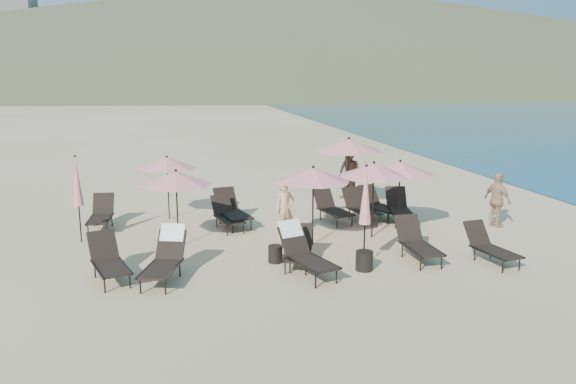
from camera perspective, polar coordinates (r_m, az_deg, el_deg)
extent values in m
plane|color=#D6BA8C|center=(13.88, 4.95, -7.28)|extent=(800.00, 800.00, 0.00)
cone|color=brown|center=(319.83, 0.15, 15.92)|extent=(690.00, 690.00, 55.00)
cone|color=brown|center=(393.73, 18.58, 12.87)|extent=(280.00, 280.00, 32.00)
cube|color=beige|center=(266.67, -26.68, 14.78)|extent=(22.00, 18.00, 48.00)
cube|color=beige|center=(325.52, -19.22, 13.71)|extent=(18.00, 16.00, 38.00)
cube|color=black|center=(13.07, -17.49, -7.36)|extent=(0.98, 1.35, 0.05)
cube|color=black|center=(13.75, -18.29, -5.16)|extent=(0.74, 0.63, 0.63)
cylinder|color=black|center=(12.62, -18.13, -8.99)|extent=(0.04, 0.04, 0.35)
cylinder|color=black|center=(13.59, -19.02, -7.55)|extent=(0.04, 0.04, 0.35)
cylinder|color=black|center=(12.72, -15.77, -8.68)|extent=(0.04, 0.04, 0.35)
cylinder|color=black|center=(13.68, -16.84, -7.27)|extent=(0.04, 0.04, 0.35)
cube|color=black|center=(13.07, -18.85, -7.42)|extent=(0.46, 1.32, 0.04)
cube|color=black|center=(13.18, -16.24, -7.09)|extent=(0.46, 1.32, 0.04)
cube|color=black|center=(12.67, -12.86, -7.68)|extent=(0.98, 1.38, 0.05)
cube|color=black|center=(13.34, -11.80, -5.26)|extent=(0.75, 0.64, 0.64)
cylinder|color=black|center=(12.36, -14.78, -9.20)|extent=(0.04, 0.04, 0.35)
cylinder|color=black|center=(13.31, -13.20, -7.59)|extent=(0.04, 0.04, 0.35)
cylinder|color=black|center=(12.19, -12.35, -9.38)|extent=(0.04, 0.04, 0.35)
cylinder|color=black|center=(13.15, -10.94, -7.73)|extent=(0.04, 0.04, 0.35)
cube|color=black|center=(12.81, -14.12, -7.47)|extent=(0.45, 1.36, 0.04)
cube|color=black|center=(12.62, -11.43, -7.64)|extent=(0.45, 1.36, 0.04)
cube|color=white|center=(13.40, -11.66, -4.06)|extent=(0.62, 0.44, 0.39)
cube|color=black|center=(12.76, 2.57, -7.22)|extent=(1.03, 1.41, 0.05)
cube|color=black|center=(13.35, 0.59, -4.93)|extent=(0.78, 0.67, 0.65)
cylinder|color=black|center=(12.27, 2.82, -8.96)|extent=(0.04, 0.04, 0.36)
cylinder|color=black|center=(13.13, 0.21, -7.52)|extent=(0.04, 0.04, 0.36)
cylinder|color=black|center=(12.56, 4.95, -8.49)|extent=(0.04, 0.04, 0.36)
cylinder|color=black|center=(13.41, 2.25, -7.12)|extent=(0.04, 0.04, 0.36)
cube|color=black|center=(12.64, 1.22, -7.35)|extent=(0.50, 1.36, 0.04)
cube|color=black|center=(12.96, 3.63, -6.87)|extent=(0.50, 1.36, 0.04)
cube|color=white|center=(13.41, 0.26, -3.75)|extent=(0.64, 0.47, 0.39)
cube|color=black|center=(13.42, 0.98, -6.45)|extent=(0.89, 1.23, 0.05)
cube|color=black|center=(14.04, 1.30, -4.45)|extent=(0.67, 0.58, 0.57)
cylinder|color=black|center=(13.07, -0.30, -7.73)|extent=(0.03, 0.03, 0.31)
cylinder|color=black|center=(13.96, 0.20, -6.44)|extent=(0.03, 0.03, 0.31)
cylinder|color=black|center=(13.02, 1.81, -7.82)|extent=(0.03, 0.03, 0.31)
cylinder|color=black|center=(13.91, 2.18, -6.51)|extent=(0.03, 0.03, 0.31)
cube|color=black|center=(13.49, -0.18, -6.31)|extent=(0.43, 1.19, 0.04)
cube|color=black|center=(13.43, 2.18, -6.40)|extent=(0.43, 1.19, 0.04)
cube|color=black|center=(14.14, 13.45, -5.66)|extent=(0.66, 1.25, 0.05)
cube|color=black|center=(14.78, 12.13, -3.61)|extent=(0.65, 0.48, 0.64)
cylinder|color=black|center=(13.65, 13.32, -7.12)|extent=(0.04, 0.04, 0.35)
cylinder|color=black|center=(14.56, 11.53, -5.83)|extent=(0.04, 0.04, 0.35)
cylinder|color=black|center=(13.88, 15.34, -6.90)|extent=(0.04, 0.04, 0.35)
cylinder|color=black|center=(14.78, 13.45, -5.65)|extent=(0.04, 0.04, 0.35)
cube|color=black|center=(14.06, 12.22, -5.66)|extent=(0.06, 1.39, 0.04)
cube|color=black|center=(14.32, 14.49, -5.45)|extent=(0.06, 1.39, 0.04)
cube|color=black|center=(14.50, 20.50, -5.77)|extent=(0.78, 1.23, 0.05)
cube|color=black|center=(14.98, 18.64, -3.97)|extent=(0.66, 0.53, 0.59)
cylinder|color=black|center=(14.06, 20.97, -7.09)|extent=(0.03, 0.03, 0.32)
cylinder|color=black|center=(14.76, 18.43, -6.02)|extent=(0.03, 0.03, 0.32)
cylinder|color=black|center=(14.39, 22.45, -6.78)|extent=(0.03, 0.03, 0.32)
cylinder|color=black|center=(15.07, 19.89, -5.76)|extent=(0.03, 0.03, 0.32)
cube|color=black|center=(14.35, 19.51, -5.84)|extent=(0.26, 1.27, 0.04)
cube|color=black|center=(14.72, 21.21, -5.53)|extent=(0.26, 1.27, 0.04)
cube|color=black|center=(17.47, -18.57, -2.66)|extent=(0.66, 1.22, 0.05)
cube|color=black|center=(18.18, -18.24, -1.13)|extent=(0.63, 0.47, 0.62)
cylinder|color=black|center=(17.08, -19.65, -3.68)|extent=(0.04, 0.04, 0.34)
cylinder|color=black|center=(18.06, -19.09, -2.82)|extent=(0.04, 0.04, 0.34)
cylinder|color=black|center=(17.00, -17.92, -3.64)|extent=(0.04, 0.04, 0.34)
cylinder|color=black|center=(17.98, -17.46, -2.77)|extent=(0.04, 0.04, 0.34)
cube|color=black|center=(17.57, -19.51, -2.61)|extent=(0.09, 1.35, 0.04)
cube|color=black|center=(17.47, -17.58, -2.56)|extent=(0.09, 1.35, 0.04)
cube|color=black|center=(16.67, -5.92, -2.82)|extent=(0.84, 1.26, 0.05)
cube|color=black|center=(17.32, -6.76, -1.32)|extent=(0.68, 0.56, 0.59)
cylinder|color=black|center=(16.20, -6.21, -3.89)|extent=(0.03, 0.03, 0.33)
cylinder|color=black|center=(17.11, -7.25, -3.07)|extent=(0.03, 0.03, 0.33)
cylinder|color=black|center=(16.36, -4.55, -3.70)|extent=(0.03, 0.03, 0.33)
cylinder|color=black|center=(17.26, -5.67, -2.90)|extent=(0.03, 0.03, 0.33)
cube|color=black|center=(16.63, -6.92, -2.85)|extent=(0.33, 1.27, 0.04)
cube|color=black|center=(16.80, -5.05, -2.65)|extent=(0.33, 1.27, 0.04)
cube|color=black|center=(17.00, -5.37, -2.34)|extent=(0.98, 1.45, 0.06)
cube|color=black|center=(17.75, -6.37, -0.69)|extent=(0.78, 0.65, 0.68)
cylinder|color=black|center=(16.46, -5.64, -3.54)|extent=(0.04, 0.04, 0.37)
cylinder|color=black|center=(17.50, -6.89, -2.64)|extent=(0.04, 0.04, 0.37)
cylinder|color=black|center=(16.65, -3.78, -3.33)|extent=(0.04, 0.04, 0.37)
cylinder|color=black|center=(17.68, -5.13, -2.45)|extent=(0.04, 0.04, 0.37)
cube|color=black|center=(16.94, -6.49, -2.38)|extent=(0.40, 1.46, 0.04)
cube|color=black|center=(17.16, -4.39, -2.16)|extent=(0.40, 1.46, 0.04)
cube|color=black|center=(17.46, 4.93, -2.06)|extent=(0.90, 1.33, 0.05)
cube|color=black|center=(18.09, 3.65, -0.58)|extent=(0.72, 0.60, 0.63)
cylinder|color=black|center=(16.96, 5.00, -3.12)|extent=(0.04, 0.04, 0.34)
cylinder|color=black|center=(17.84, 3.32, -2.35)|extent=(0.04, 0.04, 0.34)
cylinder|color=black|center=(17.22, 6.52, -2.92)|extent=(0.04, 0.04, 0.34)
cylinder|color=black|center=(18.09, 4.79, -2.17)|extent=(0.04, 0.04, 0.34)
cube|color=black|center=(17.36, 3.97, -2.10)|extent=(0.37, 1.34, 0.04)
cube|color=black|center=(17.65, 5.70, -1.89)|extent=(0.37, 1.34, 0.04)
cube|color=black|center=(17.73, 7.81, -1.95)|extent=(0.84, 1.28, 0.05)
cube|color=black|center=(18.33, 6.57, -0.52)|extent=(0.69, 0.56, 0.61)
cylinder|color=black|center=(17.23, 7.89, -2.96)|extent=(0.04, 0.04, 0.34)
cylinder|color=black|center=(18.08, 6.25, -2.21)|extent=(0.04, 0.04, 0.34)
cylinder|color=black|center=(17.49, 9.34, -2.78)|extent=(0.04, 0.04, 0.34)
cylinder|color=black|center=(18.33, 7.66, -2.06)|extent=(0.04, 0.04, 0.34)
cube|color=black|center=(17.62, 6.90, -1.97)|extent=(0.30, 1.32, 0.04)
cube|color=black|center=(17.92, 8.55, -1.79)|extent=(0.30, 1.32, 0.04)
cube|color=black|center=(18.12, 9.76, -1.68)|extent=(0.98, 1.36, 0.05)
cube|color=black|center=(18.68, 8.21, -0.28)|extent=(0.74, 0.63, 0.63)
cylinder|color=black|center=(17.62, 10.10, -2.69)|extent=(0.04, 0.04, 0.35)
cylinder|color=black|center=(18.41, 8.04, -1.99)|extent=(0.04, 0.04, 0.35)
cylinder|color=black|center=(17.95, 11.41, -2.47)|extent=(0.04, 0.04, 0.35)
cylinder|color=black|center=(18.73, 9.33, -1.79)|extent=(0.04, 0.04, 0.35)
cube|color=black|center=(17.97, 8.90, -1.73)|extent=(0.46, 1.32, 0.04)
cube|color=black|center=(18.35, 10.40, -1.50)|extent=(0.46, 1.32, 0.04)
cube|color=black|center=(17.68, 11.43, -2.05)|extent=(0.86, 1.35, 0.05)
cube|color=black|center=(18.41, 10.92, -0.50)|extent=(0.72, 0.58, 0.64)
cylinder|color=black|center=(17.17, 10.89, -3.08)|extent=(0.04, 0.04, 0.35)
cylinder|color=black|center=(18.19, 10.20, -2.22)|extent=(0.04, 0.04, 0.35)
cylinder|color=black|center=(17.29, 12.65, -3.06)|extent=(0.04, 0.04, 0.35)
cylinder|color=black|center=(18.30, 11.87, -2.20)|extent=(0.04, 0.04, 0.35)
cube|color=black|center=(17.66, 10.40, -1.99)|extent=(0.29, 1.39, 0.04)
cube|color=black|center=(17.79, 12.38, -1.97)|extent=(0.29, 1.39, 0.04)
cylinder|color=black|center=(15.21, -11.18, -1.90)|extent=(0.04, 0.04, 1.96)
cone|color=#DB7B81|center=(15.03, -11.32, 1.40)|extent=(1.96, 1.96, 0.36)
sphere|color=black|center=(14.99, -11.35, 2.17)|extent=(0.07, 0.07, 0.07)
cylinder|color=black|center=(15.07, 2.54, -1.68)|extent=(0.04, 0.04, 2.03)
cone|color=#DB7B81|center=(14.88, 2.57, 1.77)|extent=(2.03, 2.03, 0.37)
sphere|color=black|center=(14.85, 2.58, 2.57)|extent=(0.08, 0.08, 0.08)
cylinder|color=black|center=(15.94, 8.61, -1.04)|extent=(0.04, 0.04, 2.04)
cone|color=#DB7B81|center=(15.77, 8.71, 2.22)|extent=(2.04, 2.04, 0.37)
sphere|color=black|center=(15.73, 8.74, 2.99)|extent=(0.08, 0.08, 0.08)
cylinder|color=black|center=(18.23, -12.08, 0.24)|extent=(0.04, 0.04, 1.91)
cone|color=#DB7B81|center=(18.08, -12.20, 2.92)|extent=(1.91, 1.91, 0.35)
sphere|color=black|center=(18.05, -12.22, 3.55)|extent=(0.07, 0.07, 0.07)
cylinder|color=black|center=(19.26, 6.13, 1.66)|extent=(0.05, 0.05, 2.31)
cone|color=#DB7B81|center=(19.10, 6.20, 4.75)|extent=(2.31, 2.31, 0.42)
sphere|color=black|center=(19.07, 6.22, 5.47)|extent=(0.09, 0.09, 0.09)
cylinder|color=black|center=(16.62, 11.20, -0.67)|extent=(0.04, 0.04, 2.00)
cone|color=#DB7B81|center=(16.46, 11.33, 2.40)|extent=(2.00, 2.00, 0.36)
sphere|color=black|center=(16.42, 11.35, 3.12)|extent=(0.08, 0.08, 0.08)
cylinder|color=black|center=(13.59, 7.75, -5.38)|extent=(0.04, 0.04, 1.07)
cone|color=#DB7B81|center=(13.29, 7.89, -0.35)|extent=(0.29, 0.29, 1.36)
sphere|color=black|center=(13.16, 7.98, 2.68)|extent=(0.07, 0.07, 0.07)
cylinder|color=black|center=(16.46, -20.36, -3.04)|extent=(0.04, 0.04, 1.04)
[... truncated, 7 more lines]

